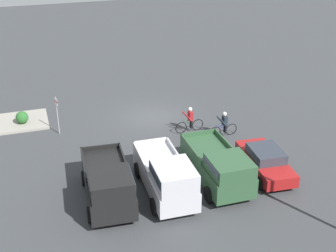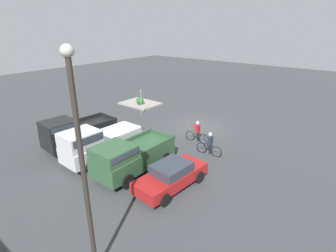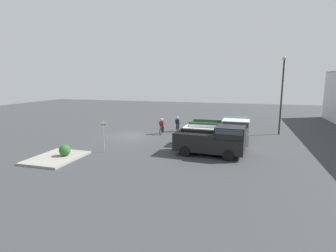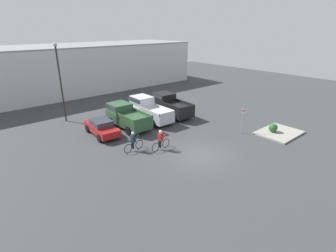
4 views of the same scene
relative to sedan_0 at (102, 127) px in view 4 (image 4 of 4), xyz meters
The scene contains 12 objects.
ground_plane 9.43m from the sedan_0, 66.26° to the right, with size 80.00×80.00×0.00m, color #383A3D.
warehouse_building 19.30m from the sedan_0, 78.58° to the left, with size 40.44×10.70×6.68m.
sedan_0 is the anchor object (origin of this frame).
pickup_truck_0 2.84m from the sedan_0, ahead, with size 2.30×5.15×2.11m.
pickup_truck_1 5.66m from the sedan_0, ahead, with size 2.24×5.40×2.31m.
pickup_truck_2 8.44m from the sedan_0, ahead, with size 2.52×5.17×2.25m.
cyclist_0 6.19m from the sedan_0, 70.19° to the right, with size 1.90×0.49×1.67m.
cyclist_1 4.61m from the sedan_0, 85.82° to the right, with size 1.86×0.48×1.64m.
fire_lane_sign 12.77m from the sedan_0, 38.88° to the right, with size 0.15×0.28×2.47m.
lamppost 6.99m from the sedan_0, 100.97° to the left, with size 0.36×0.36×7.79m.
curb_island 16.21m from the sedan_0, 39.82° to the right, with size 3.99×3.07×0.15m, color gray.
shrub 15.61m from the sedan_0, 39.55° to the right, with size 0.80×0.80×0.80m.
Camera 4 is at (-13.60, -11.95, 9.27)m, focal length 28.00 mm.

